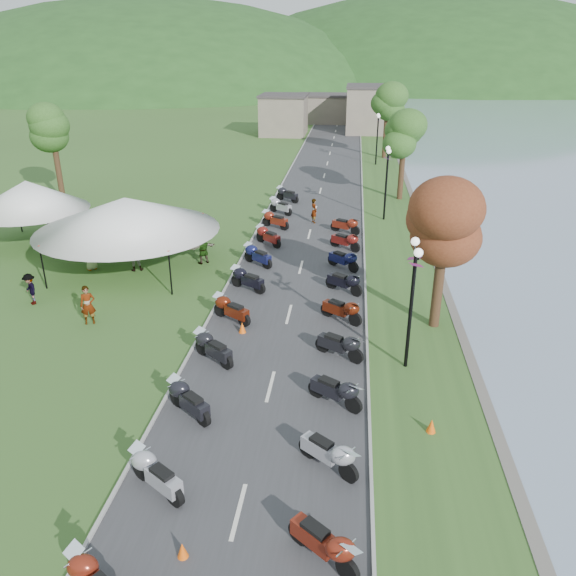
{
  "coord_description": "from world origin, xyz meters",
  "views": [
    {
      "loc": [
        2.6,
        -1.13,
        11.47
      ],
      "look_at": [
        -0.05,
        22.09,
        1.3
      ],
      "focal_mm": 35.0,
      "sensor_mm": 36.0,
      "label": 1
    }
  ],
  "objects_px": {
    "pedestrian_a": "(91,323)",
    "pedestrian_c": "(33,304)",
    "pedestrian_b": "(136,270)",
    "vendor_tent_main": "(129,233)"
  },
  "relations": [
    {
      "from": "pedestrian_a",
      "to": "pedestrian_c",
      "type": "xyz_separation_m",
      "value": [
        -3.64,
        1.64,
        0.0
      ]
    },
    {
      "from": "pedestrian_b",
      "to": "pedestrian_c",
      "type": "relative_size",
      "value": 1.15
    },
    {
      "from": "pedestrian_a",
      "to": "vendor_tent_main",
      "type": "bearing_deg",
      "value": 73.47
    },
    {
      "from": "pedestrian_b",
      "to": "pedestrian_c",
      "type": "bearing_deg",
      "value": 33.82
    },
    {
      "from": "vendor_tent_main",
      "to": "pedestrian_c",
      "type": "bearing_deg",
      "value": -120.38
    },
    {
      "from": "vendor_tent_main",
      "to": "pedestrian_a",
      "type": "distance_m",
      "value": 7.1
    },
    {
      "from": "pedestrian_c",
      "to": "pedestrian_a",
      "type": "bearing_deg",
      "value": 20.72
    },
    {
      "from": "vendor_tent_main",
      "to": "pedestrian_b",
      "type": "bearing_deg",
      "value": -49.36
    },
    {
      "from": "vendor_tent_main",
      "to": "pedestrian_c",
      "type": "height_order",
      "value": "vendor_tent_main"
    },
    {
      "from": "vendor_tent_main",
      "to": "pedestrian_c",
      "type": "distance_m",
      "value": 6.29
    }
  ]
}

